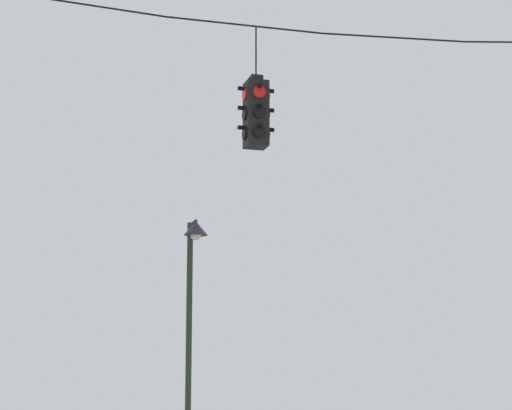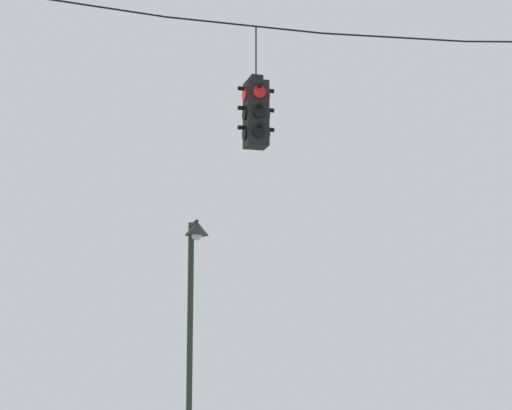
# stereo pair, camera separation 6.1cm
# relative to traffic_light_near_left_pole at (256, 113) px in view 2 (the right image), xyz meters

# --- Properties ---
(span_wire) EXTENTS (17.90, 0.03, 0.75)m
(span_wire) POSITION_rel_traffic_light_near_left_pole_xyz_m (-0.17, -0.00, 1.68)
(span_wire) COLOR black
(traffic_light_near_left_pole) EXTENTS (0.58, 0.58, 1.97)m
(traffic_light_near_left_pole) POSITION_rel_traffic_light_near_left_pole_xyz_m (0.00, 0.00, 0.00)
(traffic_light_near_left_pole) COLOR black
(street_lamp) EXTENTS (0.48, 0.82, 5.23)m
(street_lamp) POSITION_rel_traffic_light_near_left_pole_xyz_m (0.13, 5.03, -2.24)
(street_lamp) COLOR #233323
(street_lamp) RESTS_ON ground_plane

